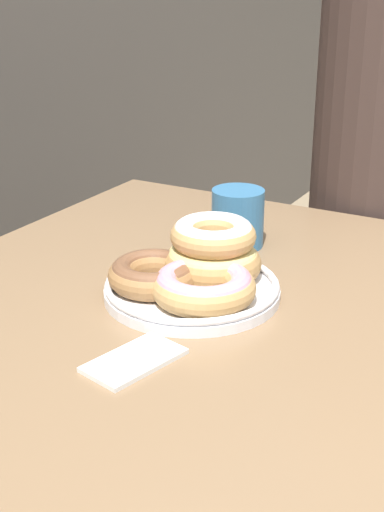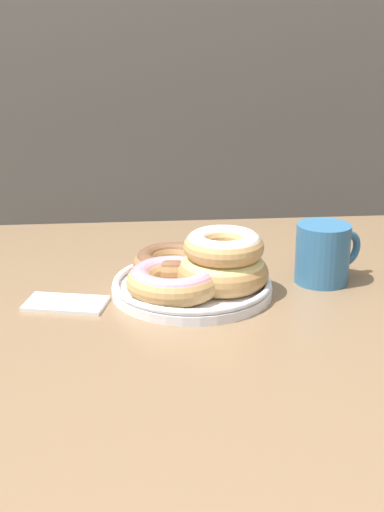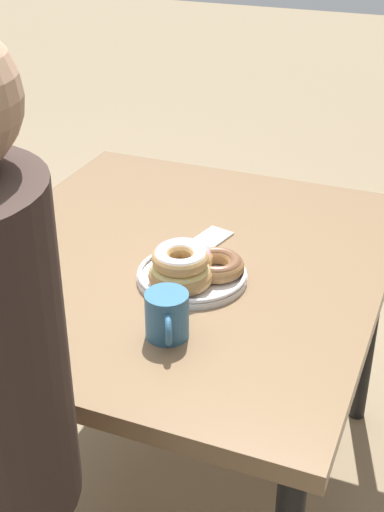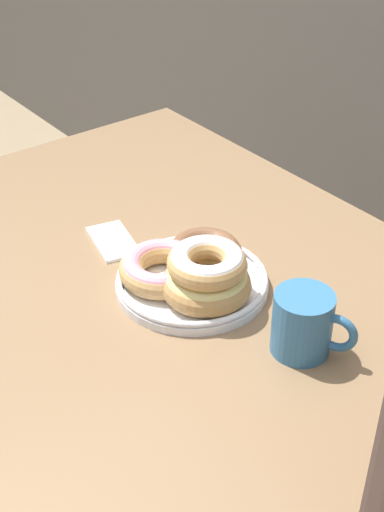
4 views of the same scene
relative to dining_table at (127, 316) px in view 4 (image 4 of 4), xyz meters
name	(u,v)px [view 4 (image 4 of 4)]	position (x,y,z in m)	size (l,w,h in m)	color
dining_table	(127,316)	(0.00, 0.00, 0.00)	(1.06, 0.94, 0.73)	#846647
donut_plate	(193,271)	(0.09, 0.07, 0.11)	(0.25, 0.25, 0.10)	white
coffee_mug	(304,323)	(0.29, 0.11, 0.12)	(0.11, 0.08, 0.09)	teal
napkin	(113,241)	(-0.10, 0.04, 0.08)	(0.13, 0.09, 0.01)	white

